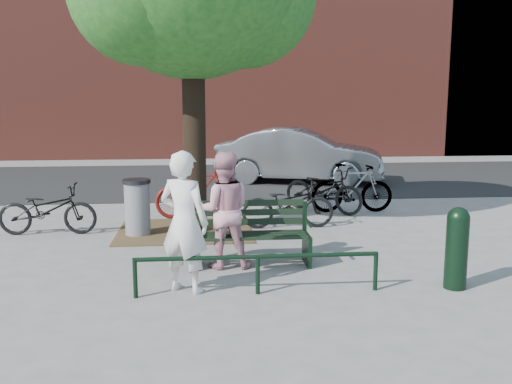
{
  "coord_description": "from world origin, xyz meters",
  "views": [
    {
      "loc": [
        -0.65,
        -7.96,
        2.46
      ],
      "look_at": [
        0.18,
        1.0,
        0.91
      ],
      "focal_mm": 40.0,
      "sensor_mm": 36.0,
      "label": 1
    }
  ],
  "objects": [
    {
      "name": "parked_car",
      "position": [
        2.06,
        7.77,
        0.76
      ],
      "size": [
        4.87,
        2.78,
        1.52
      ],
      "primitive_type": "imported",
      "rotation": [
        0.0,
        0.0,
        1.3
      ],
      "color": "slate",
      "rests_on": "ground"
    },
    {
      "name": "bicycle_d",
      "position": [
        2.45,
        3.58,
        0.52
      ],
      "size": [
        1.74,
        0.56,
        1.03
      ],
      "primitive_type": "imported",
      "rotation": [
        0.0,
        0.0,
        1.53
      ],
      "color": "gray",
      "rests_on": "ground"
    },
    {
      "name": "guard_railing",
      "position": [
        0.0,
        -1.2,
        0.4
      ],
      "size": [
        3.06,
        0.06,
        0.51
      ],
      "color": "black",
      "rests_on": "ground"
    },
    {
      "name": "person_left",
      "position": [
        -0.9,
        -1.01,
        0.89
      ],
      "size": [
        0.78,
        0.69,
        1.79
      ],
      "primitive_type": "imported",
      "rotation": [
        0.0,
        0.0,
        2.64
      ],
      "color": "silver",
      "rests_on": "ground"
    },
    {
      "name": "dirt_pit",
      "position": [
        -1.0,
        2.2,
        0.01
      ],
      "size": [
        2.4,
        2.0,
        0.02
      ],
      "primitive_type": "cube",
      "color": "brown",
      "rests_on": "ground"
    },
    {
      "name": "road",
      "position": [
        0.0,
        8.5,
        0.01
      ],
      "size": [
        40.0,
        7.0,
        0.01
      ],
      "primitive_type": "cube",
      "color": "black",
      "rests_on": "ground"
    },
    {
      "name": "bicycle_e",
      "position": [
        1.86,
        3.68,
        0.48
      ],
      "size": [
        1.79,
        1.72,
        0.97
      ],
      "primitive_type": "imported",
      "rotation": [
        0.0,
        0.0,
        0.83
      ],
      "color": "black",
      "rests_on": "ground"
    },
    {
      "name": "bicycle_a",
      "position": [
        -3.41,
        2.2,
        0.45
      ],
      "size": [
        1.72,
        0.63,
        0.9
      ],
      "primitive_type": "imported",
      "rotation": [
        0.0,
        0.0,
        1.55
      ],
      "color": "black",
      "rests_on": "ground"
    },
    {
      "name": "person_right",
      "position": [
        -0.37,
        -0.02,
        0.83
      ],
      "size": [
        0.81,
        0.63,
        1.67
      ],
      "primitive_type": "imported",
      "rotation": [
        0.0,
        0.0,
        3.14
      ],
      "color": "#CF8E9A",
      "rests_on": "ground"
    },
    {
      "name": "park_bench",
      "position": [
        -0.0,
        0.08,
        0.48
      ],
      "size": [
        1.74,
        0.54,
        0.97
      ],
      "color": "black",
      "rests_on": "ground"
    },
    {
      "name": "ground",
      "position": [
        0.0,
        0.0,
        0.0
      ],
      "size": [
        90.0,
        90.0,
        0.0
      ],
      "primitive_type": "plane",
      "color": "gray",
      "rests_on": "ground"
    },
    {
      "name": "bicycle_b",
      "position": [
        -0.75,
        3.35,
        0.52
      ],
      "size": [
        1.78,
        0.67,
        1.05
      ],
      "primitive_type": "imported",
      "rotation": [
        0.0,
        0.0,
        1.68
      ],
      "color": "#62110E",
      "rests_on": "ground"
    },
    {
      "name": "bicycle_c",
      "position": [
        0.9,
        2.3,
        0.45
      ],
      "size": [
        1.71,
        0.6,
        0.9
      ],
      "primitive_type": "imported",
      "rotation": [
        0.0,
        0.0,
        1.58
      ],
      "color": "black",
      "rests_on": "ground"
    },
    {
      "name": "litter_bin",
      "position": [
        -1.82,
        2.0,
        0.5
      ],
      "size": [
        0.49,
        0.49,
        1.0
      ],
      "color": "gray",
      "rests_on": "ground"
    },
    {
      "name": "bollard",
      "position": [
        2.54,
        -1.22,
        0.57
      ],
      "size": [
        0.28,
        0.28,
        1.06
      ],
      "color": "black",
      "rests_on": "ground"
    }
  ]
}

